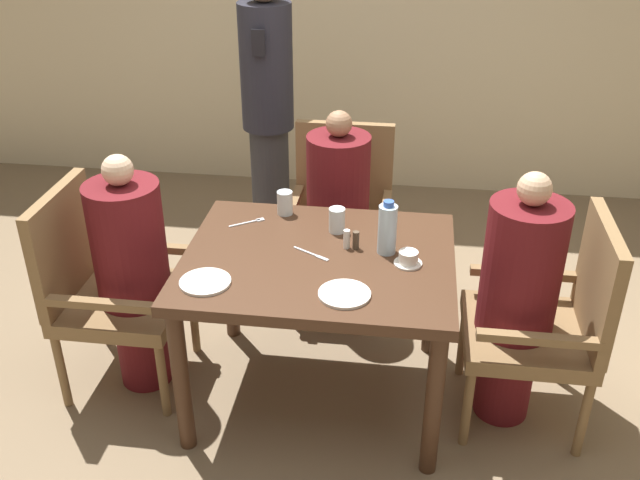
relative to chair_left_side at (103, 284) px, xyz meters
name	(u,v)px	position (x,y,z in m)	size (l,w,h in m)	color
ground_plane	(319,392)	(0.98, 0.00, -0.52)	(16.00, 16.00, 0.00)	#7A664C
dining_table	(319,276)	(0.98, 0.00, 0.12)	(1.13, 0.92, 0.74)	#422819
chair_left_side	(103,284)	(0.00, 0.00, 0.00)	(0.53, 0.53, 0.96)	brown
diner_in_left_chair	(133,272)	(0.15, 0.00, 0.07)	(0.32, 0.32, 1.14)	#5B1419
chair_far_side	(341,211)	(0.98, 0.87, 0.00)	(0.53, 0.53, 0.96)	brown
diner_in_far_chair	(338,213)	(0.98, 0.72, 0.06)	(0.32, 0.32, 1.12)	#5B1419
chair_right_side	(551,318)	(1.95, 0.00, 0.00)	(0.53, 0.53, 0.96)	brown
diner_in_right_chair	(517,299)	(1.80, 0.00, 0.08)	(0.32, 0.32, 1.16)	#5B1419
standing_host	(268,107)	(0.50, 1.30, 0.42)	(0.30, 0.33, 1.74)	#2D2D33
plate_main_left	(344,294)	(1.11, -0.28, 0.23)	(0.20, 0.20, 0.01)	white
plate_main_right	(205,282)	(0.57, -0.27, 0.23)	(0.20, 0.20, 0.01)	white
teacup_with_saucer	(408,259)	(1.35, -0.02, 0.25)	(0.12, 0.12, 0.06)	white
water_bottle	(387,229)	(1.25, 0.07, 0.33)	(0.08, 0.08, 0.24)	silver
glass_tall_near	(285,203)	(0.77, 0.37, 0.28)	(0.07, 0.07, 0.11)	silver
glass_tall_mid	(337,220)	(1.03, 0.23, 0.28)	(0.07, 0.07, 0.11)	silver
salt_shaker	(347,239)	(1.08, 0.08, 0.26)	(0.03, 0.03, 0.08)	white
pepper_shaker	(356,240)	(1.12, 0.08, 0.26)	(0.03, 0.03, 0.08)	#4C3D2D
fork_beside_plate	(251,222)	(0.63, 0.26, 0.22)	(0.15, 0.11, 0.00)	silver
knife_beside_plate	(313,254)	(0.95, 0.00, 0.22)	(0.16, 0.10, 0.00)	silver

